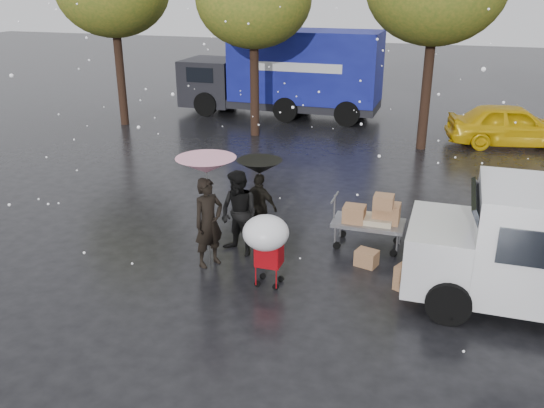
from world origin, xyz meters
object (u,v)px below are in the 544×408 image
(person_black, at_px, (260,206))
(blue_truck, at_px, (286,73))
(vendor_cart, at_px, (373,216))
(shopping_cart, at_px, (266,236))
(person_pink, at_px, (209,223))
(yellow_taxi, at_px, (512,125))

(person_black, relative_size, blue_truck, 0.18)
(vendor_cart, relative_size, shopping_cart, 1.04)
(person_pink, relative_size, yellow_taxi, 0.43)
(person_black, distance_m, shopping_cart, 2.30)
(shopping_cart, xyz_separation_m, blue_truck, (-3.86, 14.19, 0.69))
(vendor_cart, height_order, blue_truck, blue_truck)
(shopping_cart, xyz_separation_m, yellow_taxi, (4.87, 11.98, -0.34))
(vendor_cart, height_order, shopping_cart, shopping_cart)
(shopping_cart, relative_size, yellow_taxi, 0.34)
(vendor_cart, bearing_deg, person_black, -174.03)
(vendor_cart, xyz_separation_m, blue_truck, (-5.44, 11.82, 1.03))
(person_black, distance_m, blue_truck, 12.48)
(person_pink, height_order, vendor_cart, person_pink)
(person_pink, distance_m, shopping_cart, 1.52)
(person_pink, relative_size, shopping_cart, 1.25)
(person_black, bearing_deg, blue_truck, -60.11)
(shopping_cart, bearing_deg, blue_truck, 105.24)
(person_pink, distance_m, yellow_taxi, 13.02)
(person_pink, xyz_separation_m, blue_truck, (-2.47, 13.61, 0.84))
(shopping_cart, bearing_deg, yellow_taxi, 67.87)
(shopping_cart, bearing_deg, person_pink, 157.41)
(person_pink, relative_size, person_black, 1.23)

